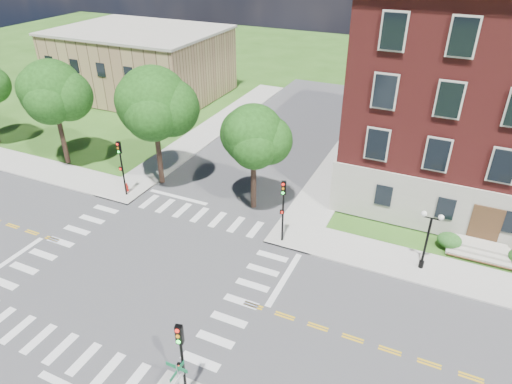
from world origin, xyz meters
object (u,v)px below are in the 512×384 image
at_px(traffic_signal_ne, 283,204).
at_px(traffic_signal_nw, 121,162).
at_px(street_sign_pole, 178,380).
at_px(twin_lamp_west, 427,237).
at_px(traffic_signal_se, 182,354).
at_px(fire_hydrant, 127,187).

distance_m(traffic_signal_ne, traffic_signal_nw, 14.24).
bearing_deg(street_sign_pole, twin_lamp_west, 60.56).
distance_m(traffic_signal_se, fire_hydrant, 21.32).
distance_m(traffic_signal_nw, twin_lamp_west, 23.65).
height_order(traffic_signal_nw, fire_hydrant, traffic_signal_nw).
bearing_deg(twin_lamp_west, traffic_signal_nw, -178.87).
xyz_separation_m(traffic_signal_nw, fire_hydrant, (-0.34, 0.51, -2.72)).
bearing_deg(traffic_signal_se, twin_lamp_west, 59.05).
distance_m(traffic_signal_se, traffic_signal_ne, 13.66).
xyz_separation_m(traffic_signal_se, traffic_signal_nw, (-14.84, 14.21, 0.00)).
distance_m(twin_lamp_west, street_sign_pole, 17.58).
bearing_deg(traffic_signal_se, fire_hydrant, 135.89).
distance_m(twin_lamp_west, fire_hydrant, 24.07).
bearing_deg(traffic_signal_ne, fire_hydrant, 175.80).
relative_size(traffic_signal_se, traffic_signal_ne, 1.00).
bearing_deg(traffic_signal_nw, traffic_signal_ne, -2.26).
height_order(twin_lamp_west, fire_hydrant, twin_lamp_west).
relative_size(street_sign_pole, fire_hydrant, 4.13).
bearing_deg(fire_hydrant, twin_lamp_west, -0.10).
bearing_deg(traffic_signal_ne, twin_lamp_west, 6.24).
relative_size(traffic_signal_ne, traffic_signal_nw, 1.00).
relative_size(traffic_signal_se, fire_hydrant, 6.40).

